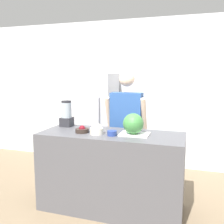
% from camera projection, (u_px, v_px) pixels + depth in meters
% --- Properties ---
extents(ground_plane, '(14.00, 14.00, 0.00)m').
position_uv_depth(ground_plane, '(102.00, 223.00, 2.79)').
color(ground_plane, '#7F6B51').
extents(wall_back, '(8.00, 0.06, 2.60)m').
position_uv_depth(wall_back, '(139.00, 94.00, 4.48)').
color(wall_back, silver).
rests_on(wall_back, ground_plane).
extents(counter_island, '(1.71, 0.67, 0.95)m').
position_uv_depth(counter_island, '(111.00, 171.00, 3.04)').
color(counter_island, '#4C4C51').
rests_on(counter_island, ground_plane).
extents(refrigerator, '(0.72, 0.69, 1.66)m').
position_uv_depth(refrigerator, '(95.00, 121.00, 4.41)').
color(refrigerator, '#B7B7BC').
rests_on(refrigerator, ground_plane).
extents(person, '(0.58, 0.27, 1.69)m').
position_uv_depth(person, '(126.00, 129.00, 3.60)').
color(person, '#4C608C').
rests_on(person, ground_plane).
extents(cutting_board, '(0.34, 0.26, 0.01)m').
position_uv_depth(cutting_board, '(135.00, 134.00, 2.89)').
color(cutting_board, white).
rests_on(cutting_board, counter_island).
extents(watermelon, '(0.24, 0.24, 0.24)m').
position_uv_depth(watermelon, '(133.00, 124.00, 2.86)').
color(watermelon, '#3D7F3D').
rests_on(watermelon, cutting_board).
extents(bowl_cherries, '(0.16, 0.16, 0.09)m').
position_uv_depth(bowl_cherries, '(82.00, 130.00, 2.99)').
color(bowl_cherries, '#2D231E').
rests_on(bowl_cherries, counter_island).
extents(bowl_cream, '(0.15, 0.15, 0.13)m').
position_uv_depth(bowl_cream, '(97.00, 129.00, 2.91)').
color(bowl_cream, beige).
rests_on(bowl_cream, counter_island).
extents(bowl_small_blue, '(0.11, 0.11, 0.06)m').
position_uv_depth(bowl_small_blue, '(112.00, 133.00, 2.85)').
color(bowl_small_blue, navy).
rests_on(bowl_small_blue, counter_island).
extents(blender, '(0.15, 0.15, 0.35)m').
position_uv_depth(blender, '(67.00, 114.00, 3.34)').
color(blender, '#28282D').
rests_on(blender, counter_island).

